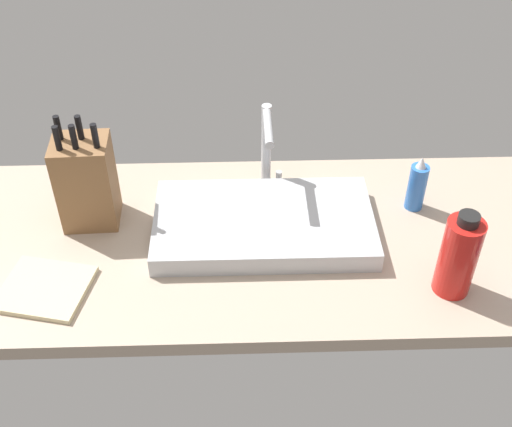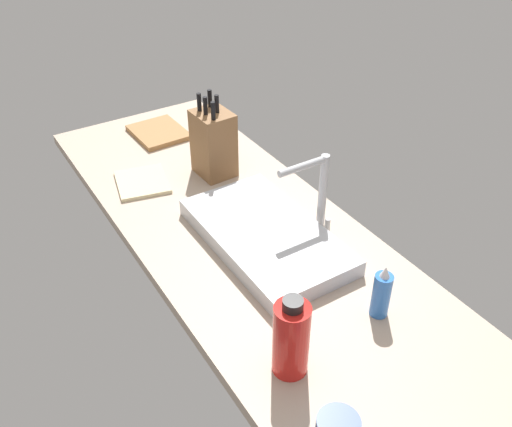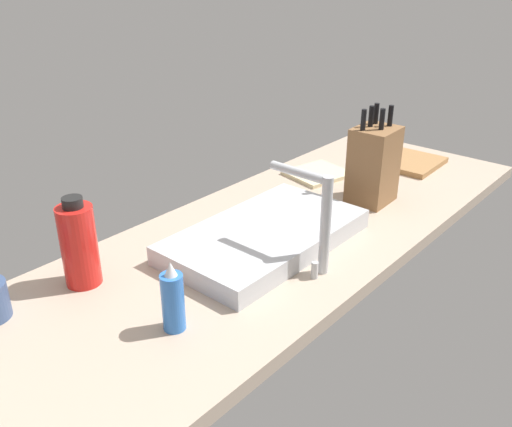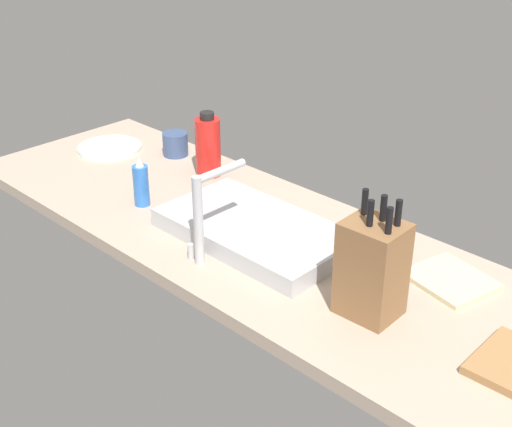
# 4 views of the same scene
# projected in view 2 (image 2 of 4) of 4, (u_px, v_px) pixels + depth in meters

# --- Properties ---
(countertop_slab) EXTENTS (1.95, 0.61, 0.04)m
(countertop_slab) POSITION_uv_depth(u_px,v_px,m) (262.00, 253.00, 1.55)
(countertop_slab) COLOR tan
(countertop_slab) RESTS_ON ground
(sink_basin) EXTENTS (0.51, 0.28, 0.05)m
(sink_basin) POSITION_uv_depth(u_px,v_px,m) (266.00, 236.00, 1.54)
(sink_basin) COLOR #B7BABF
(sink_basin) RESTS_ON countertop_slab
(faucet) EXTENTS (0.06, 0.16, 0.23)m
(faucet) POSITION_uv_depth(u_px,v_px,m) (317.00, 186.00, 1.53)
(faucet) COLOR #B7BABF
(faucet) RESTS_ON countertop_slab
(knife_block) EXTENTS (0.13, 0.11, 0.28)m
(knife_block) POSITION_uv_depth(u_px,v_px,m) (214.00, 143.00, 1.79)
(knife_block) COLOR brown
(knife_block) RESTS_ON countertop_slab
(cutting_board) EXTENTS (0.22, 0.18, 0.02)m
(cutting_board) POSITION_uv_depth(u_px,v_px,m) (159.00, 132.00, 2.07)
(cutting_board) COLOR #9E7042
(cutting_board) RESTS_ON countertop_slab
(soap_bottle) EXTENTS (0.04, 0.04, 0.15)m
(soap_bottle) POSITION_uv_depth(u_px,v_px,m) (381.00, 294.00, 1.30)
(soap_bottle) COLOR blue
(soap_bottle) RESTS_ON countertop_slab
(water_bottle) EXTENTS (0.08, 0.08, 0.20)m
(water_bottle) POSITION_uv_depth(u_px,v_px,m) (291.00, 338.00, 1.15)
(water_bottle) COLOR red
(water_bottle) RESTS_ON countertop_slab
(dish_towel) EXTENTS (0.21, 0.20, 0.01)m
(dish_towel) POSITION_uv_depth(u_px,v_px,m) (142.00, 182.00, 1.80)
(dish_towel) COLOR beige
(dish_towel) RESTS_ON countertop_slab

